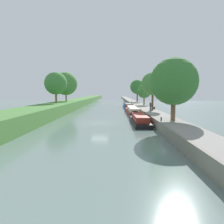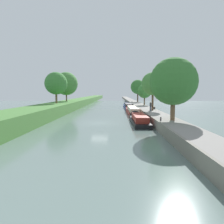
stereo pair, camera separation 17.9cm
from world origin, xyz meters
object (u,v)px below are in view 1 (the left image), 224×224
(mooring_bollard_near, at_px, (161,119))
(mooring_bollard_far, at_px, (132,102))
(narrowboat_black, at_px, (139,119))
(park_bench, at_px, (154,107))
(narrowboat_blue, at_px, (127,106))
(person_walking, at_px, (150,106))
(narrowboat_red, at_px, (132,110))

(mooring_bollard_near, distance_m, mooring_bollard_far, 44.77)
(narrowboat_black, xyz_separation_m, park_bench, (4.38, 11.45, 0.99))
(narrowboat_black, bearing_deg, narrowboat_blue, 89.65)
(mooring_bollard_near, xyz_separation_m, mooring_bollard_far, (0.00, 44.77, 0.00))
(person_walking, distance_m, mooring_bollard_near, 13.85)
(narrowboat_blue, height_order, person_walking, person_walking)
(person_walking, xyz_separation_m, mooring_bollard_far, (-1.03, 30.97, -0.65))
(mooring_bollard_far, bearing_deg, narrowboat_blue, -103.48)
(narrowboat_black, relative_size, person_walking, 6.98)
(narrowboat_red, relative_size, person_walking, 10.27)
(narrowboat_red, bearing_deg, mooring_bollard_near, -84.75)
(narrowboat_black, bearing_deg, narrowboat_red, 89.45)
(narrowboat_red, relative_size, mooring_bollard_far, 37.90)
(narrowboat_red, xyz_separation_m, park_bench, (4.24, -2.59, 0.91))
(narrowboat_blue, bearing_deg, mooring_bollard_near, -87.21)
(mooring_bollard_far, bearing_deg, narrowboat_black, -92.98)
(narrowboat_blue, distance_m, person_walking, 23.63)
(person_walking, relative_size, mooring_bollard_far, 3.69)
(narrowboat_red, relative_size, mooring_bollard_near, 37.90)
(mooring_bollard_near, bearing_deg, narrowboat_black, 107.64)
(mooring_bollard_far, bearing_deg, narrowboat_red, -94.37)
(person_walking, bearing_deg, mooring_bollard_far, 91.90)
(person_walking, height_order, mooring_bollard_near, person_walking)
(narrowboat_red, distance_m, mooring_bollard_far, 24.51)
(narrowboat_red, bearing_deg, narrowboat_black, -90.55)
(narrowboat_black, height_order, person_walking, person_walking)
(narrowboat_red, distance_m, person_walking, 7.30)
(mooring_bollard_near, bearing_deg, person_walking, 85.73)
(narrowboat_red, distance_m, park_bench, 5.05)
(mooring_bollard_near, bearing_deg, narrowboat_blue, 92.79)
(person_walking, relative_size, mooring_bollard_near, 3.69)
(park_bench, bearing_deg, narrowboat_red, 148.59)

